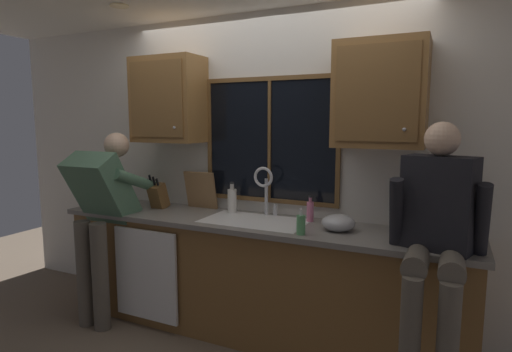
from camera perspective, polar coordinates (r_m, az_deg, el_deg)
The scene contains 23 objects.
back_wall at distance 3.48m, azimuth 1.87°, elevation 0.85°, with size 5.59×0.12×2.55m, color silver.
ceiling_downlight_left at distance 3.54m, azimuth -18.27°, elevation 21.30°, with size 0.14×0.14×0.01m, color #FFEAB2.
window_glass at distance 3.39m, azimuth 1.94°, elevation 4.90°, with size 1.10×0.02×0.95m, color black.
window_frame_top at distance 3.39m, azimuth 1.91°, elevation 13.23°, with size 1.17×0.02×0.04m, color brown.
window_frame_bottom at distance 3.44m, azimuth 1.84°, elevation -3.33°, with size 1.17×0.02×0.04m, color brown.
window_frame_left at distance 3.64m, azimuth -6.37°, elevation 5.05°, with size 0.04×0.02×0.95m, color brown.
window_frame_right at distance 3.20m, azimuth 11.28°, elevation 4.60°, with size 0.04×0.02×0.95m, color brown.
window_mullion_center at distance 3.38m, azimuth 1.86°, elevation 4.89°, with size 0.02×0.02×0.95m, color brown.
lower_cabinet_run at distance 3.38m, azimuth -0.63°, elevation -14.01°, with size 3.19×0.58×0.88m, color brown.
countertop at distance 3.22m, azimuth -0.80°, elevation -6.49°, with size 3.25×0.62×0.04m, color slate.
dishwasher_front at distance 3.53m, azimuth -14.92°, elevation -12.98°, with size 0.60×0.02×0.74m, color white.
upper_cabinet_left at distance 3.70m, azimuth -11.93°, elevation 10.16°, with size 0.61×0.36×0.72m.
upper_cabinet_right at distance 2.99m, azimuth 16.70°, elevation 10.66°, with size 0.61×0.36×0.72m.
sink at distance 3.24m, azimuth -0.19°, elevation -7.85°, with size 0.80×0.46×0.21m.
faucet at distance 3.32m, azimuth 1.27°, elevation -1.26°, with size 0.18×0.09×0.40m.
person_standing at distance 3.66m, azimuth -20.43°, elevation -4.15°, with size 0.53×0.68×1.58m.
person_sitting_on_counter at distance 2.61m, azimuth 23.59°, elevation -5.89°, with size 0.54×0.65×1.26m.
knife_block at distance 3.74m, azimuth -13.27°, elevation -2.69°, with size 0.12×0.18×0.32m.
cutting_board at distance 3.66m, azimuth -7.61°, elevation -1.94°, with size 0.30×0.02×0.33m, color #997047.
mixing_bowl at distance 2.99m, azimuth 11.23°, elevation -6.34°, with size 0.23×0.23×0.12m, color #B7B7BC.
soap_dispenser at distance 2.83m, azimuth 6.19°, elevation -6.62°, with size 0.06×0.07×0.18m.
bottle_green_glass at distance 3.20m, azimuth 7.45°, elevation -4.79°, with size 0.05×0.05×0.20m.
bottle_tall_clear at distance 3.47m, azimuth -3.30°, elevation -3.34°, with size 0.08×0.08×0.26m.
Camera 1 is at (1.38, -3.11, 1.68)m, focal length 29.13 mm.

